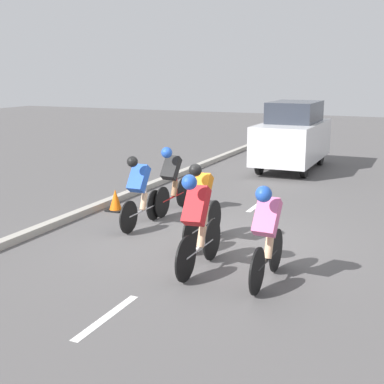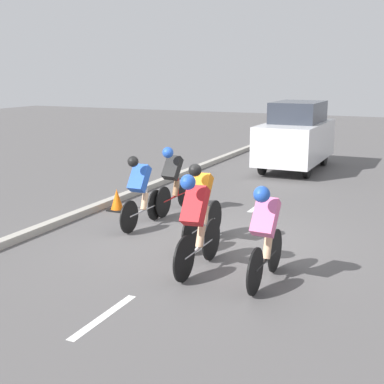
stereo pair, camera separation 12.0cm
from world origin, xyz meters
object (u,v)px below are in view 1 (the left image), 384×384
at_px(cyclist_black, 171,177).
at_px(support_car, 293,136).
at_px(cyclist_blue, 139,190).
at_px(cyclist_pink, 267,231).
at_px(traffic_cone, 115,200).
at_px(cyclist_orange, 201,202).
at_px(cyclist_red, 197,220).

distance_m(cyclist_black, support_car, 6.49).
bearing_deg(cyclist_black, cyclist_blue, 86.92).
bearing_deg(cyclist_pink, traffic_cone, -32.46).
bearing_deg(cyclist_orange, support_car, -87.38).
bearing_deg(cyclist_blue, cyclist_orange, 160.82).
xyz_separation_m(cyclist_orange, traffic_cone, (2.71, -1.46, -0.56)).
bearing_deg(cyclist_orange, traffic_cone, -28.29).
bearing_deg(cyclist_blue, support_car, -98.79).
xyz_separation_m(cyclist_blue, cyclist_orange, (-1.56, 0.54, 0.02)).
bearing_deg(traffic_cone, cyclist_blue, 141.46).
height_order(cyclist_blue, support_car, support_car).
relative_size(cyclist_orange, support_car, 0.44).
bearing_deg(cyclist_blue, cyclist_pink, 150.01).
bearing_deg(traffic_cone, cyclist_pink, 147.54).
relative_size(cyclist_blue, support_car, 0.43).
relative_size(cyclist_black, cyclist_red, 0.99).
bearing_deg(cyclist_red, cyclist_black, -57.44).
bearing_deg(cyclist_pink, cyclist_black, -45.26).
bearing_deg(cyclist_black, traffic_cone, 16.63).
bearing_deg(cyclist_red, support_car, -85.00).
relative_size(cyclist_black, cyclist_blue, 1.02).
bearing_deg(support_car, cyclist_orange, 92.62).
relative_size(cyclist_red, traffic_cone, 3.53).
distance_m(cyclist_black, cyclist_red, 3.60).
relative_size(cyclist_black, support_car, 0.44).
distance_m(cyclist_blue, traffic_cone, 1.57).
relative_size(cyclist_blue, cyclist_red, 0.97).
relative_size(cyclist_blue, cyclist_orange, 0.97).
height_order(cyclist_blue, traffic_cone, cyclist_blue).
xyz_separation_m(support_car, traffic_cone, (2.33, 6.75, -0.83)).
bearing_deg(cyclist_black, support_car, -99.91).
height_order(cyclist_pink, cyclist_red, cyclist_red).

